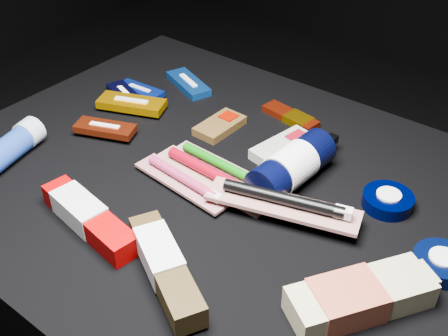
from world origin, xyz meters
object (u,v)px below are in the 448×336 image
Objects in this scene: deodorant_stick at (14,145)px; lotion_bottle at (292,166)px; bodywash_bottle at (358,298)px; toothpaste_carton_red at (86,216)px.

lotion_bottle is at bearing 15.04° from deodorant_stick.
bodywash_bottle is 0.42m from toothpaste_carton_red.
lotion_bottle is 1.06× the size of toothpaste_carton_red.
deodorant_stick is (-0.65, -0.07, 0.00)m from bodywash_bottle.
bodywash_bottle is 0.66m from deodorant_stick.
lotion_bottle reaches higher than toothpaste_carton_red.
deodorant_stick reaches higher than toothpaste_carton_red.
deodorant_stick is at bearing -146.84° from lotion_bottle.
toothpaste_carton_red is at bearing -24.18° from deodorant_stick.
deodorant_stick is at bearing -141.04° from bodywash_bottle.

